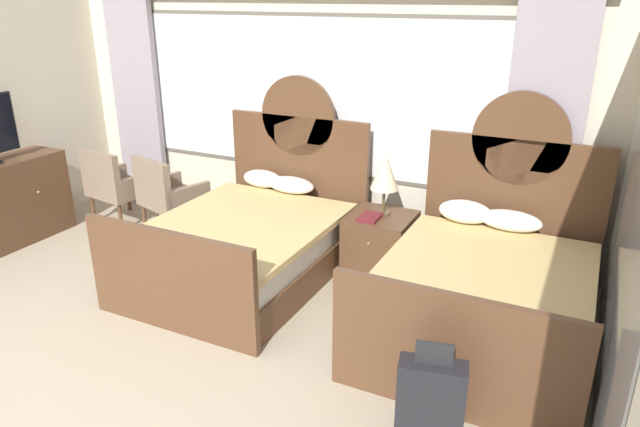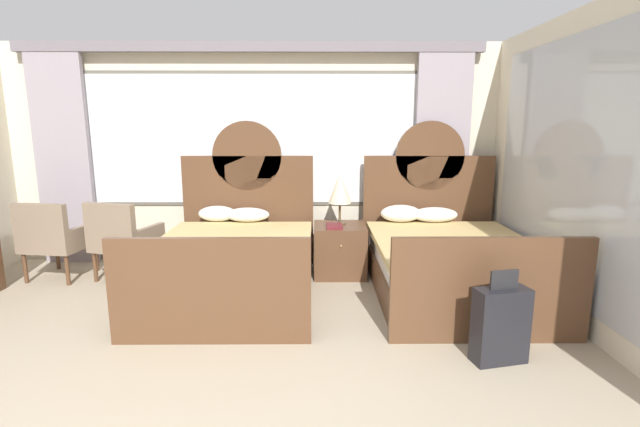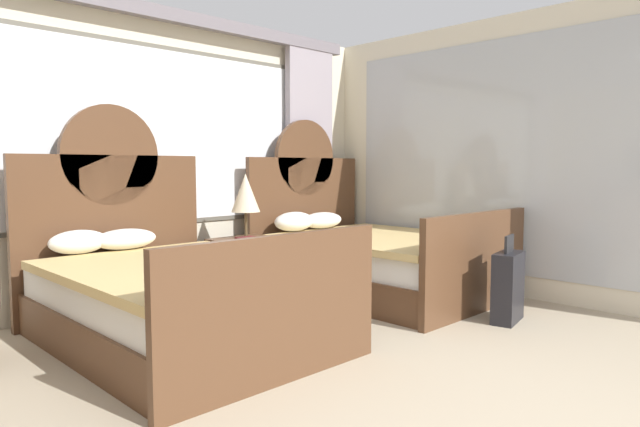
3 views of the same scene
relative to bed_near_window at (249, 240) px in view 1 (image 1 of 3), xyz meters
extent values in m
cube|color=beige|center=(0.06, 1.25, 1.00)|extent=(6.03, 0.07, 2.70)
cube|color=#646054|center=(0.06, 1.20, 1.19)|extent=(4.34, 0.02, 1.65)
cube|color=white|center=(0.06, 1.20, 1.19)|extent=(4.26, 0.02, 1.57)
cube|color=#998E99|center=(-2.27, 1.11, 0.95)|extent=(0.66, 0.08, 2.60)
cube|color=#998E99|center=(2.38, 1.11, 0.95)|extent=(0.66, 0.08, 2.60)
cube|color=#B2B7BC|center=(3.06, -0.71, 1.00)|extent=(0.01, 3.10, 2.27)
cube|color=brown|center=(0.00, -0.06, -0.20)|extent=(1.51, 2.07, 0.30)
cube|color=white|center=(0.00, -0.06, 0.07)|extent=(1.45, 1.97, 0.22)
cube|color=tan|center=(0.00, -0.14, 0.21)|extent=(1.55, 1.87, 0.06)
cube|color=brown|center=(0.00, 1.01, 0.33)|extent=(1.59, 0.06, 1.35)
cylinder|color=brown|center=(0.00, 1.01, 1.01)|extent=(0.83, 0.06, 0.83)
cube|color=brown|center=(0.00, -1.12, 0.09)|extent=(1.59, 0.06, 0.87)
ellipsoid|color=white|center=(-0.35, 0.84, 0.33)|extent=(0.45, 0.24, 0.19)
ellipsoid|color=white|center=(0.02, 0.81, 0.32)|extent=(0.52, 0.27, 0.17)
cube|color=brown|center=(2.22, -0.06, -0.20)|extent=(1.51, 2.07, 0.30)
cube|color=white|center=(2.22, -0.06, 0.07)|extent=(1.45, 1.97, 0.22)
cube|color=tan|center=(2.22, -0.14, 0.21)|extent=(1.55, 1.87, 0.06)
cube|color=brown|center=(2.22, 1.01, 0.33)|extent=(1.59, 0.06, 1.35)
cylinder|color=brown|center=(2.22, 1.01, 1.01)|extent=(0.83, 0.06, 0.83)
cube|color=brown|center=(2.22, -1.12, 0.09)|extent=(1.59, 0.06, 0.87)
ellipsoid|color=white|center=(1.84, 0.78, 0.34)|extent=(0.48, 0.29, 0.20)
ellipsoid|color=white|center=(2.25, 0.77, 0.32)|extent=(0.54, 0.27, 0.18)
cube|color=brown|center=(1.11, 0.59, -0.05)|extent=(0.59, 0.59, 0.59)
sphere|color=tan|center=(1.11, 0.28, 0.08)|extent=(0.02, 0.02, 0.02)
cylinder|color=brown|center=(1.11, 0.63, 0.25)|extent=(0.14, 0.14, 0.02)
cylinder|color=brown|center=(1.11, 0.63, 0.38)|extent=(0.03, 0.03, 0.23)
cone|color=beige|center=(1.11, 0.63, 0.67)|extent=(0.27, 0.27, 0.36)
cube|color=maroon|center=(1.04, 0.47, 0.26)|extent=(0.18, 0.26, 0.03)
sphere|color=tan|center=(-2.47, -0.29, 0.20)|extent=(0.03, 0.03, 0.03)
cube|color=#84705B|center=(-1.31, 0.51, 0.04)|extent=(0.75, 0.75, 0.10)
cube|color=#84705B|center=(-1.38, 0.26, 0.32)|extent=(0.61, 0.25, 0.46)
cube|color=#84705B|center=(-1.04, 0.44, 0.17)|extent=(0.21, 0.54, 0.16)
cube|color=#84705B|center=(-1.57, 0.59, 0.17)|extent=(0.21, 0.54, 0.16)
cylinder|color=brown|center=(-0.99, 0.69, -0.18)|extent=(0.04, 0.04, 0.34)
cylinder|color=brown|center=(-1.48, 0.83, -0.18)|extent=(0.04, 0.04, 0.34)
cylinder|color=brown|center=(-1.13, 0.20, -0.18)|extent=(0.04, 0.04, 0.34)
cylinder|color=brown|center=(-1.62, 0.34, -0.18)|extent=(0.04, 0.04, 0.34)
cube|color=#84705B|center=(-2.08, 0.51, 0.04)|extent=(0.69, 0.69, 0.10)
cube|color=#84705B|center=(-2.12, 0.25, 0.32)|extent=(0.61, 0.17, 0.46)
cube|color=#84705B|center=(-1.81, 0.47, 0.17)|extent=(0.14, 0.55, 0.16)
cube|color=#84705B|center=(-2.35, 0.55, 0.17)|extent=(0.14, 0.55, 0.16)
cylinder|color=brown|center=(-1.79, 0.73, -0.18)|extent=(0.04, 0.04, 0.34)
cylinder|color=brown|center=(-2.30, 0.80, -0.18)|extent=(0.04, 0.04, 0.34)
cylinder|color=brown|center=(-1.87, 0.23, -0.18)|extent=(0.04, 0.04, 0.34)
cylinder|color=brown|center=(-2.37, 0.30, -0.18)|extent=(0.04, 0.04, 0.34)
cube|color=black|center=(2.19, -1.43, -0.06)|extent=(0.42, 0.25, 0.56)
cube|color=#232326|center=(2.19, -1.43, 0.29)|extent=(0.22, 0.07, 0.14)
camera|label=1|loc=(2.82, -4.18, 2.20)|focal=32.29mm
camera|label=2|loc=(0.84, -4.51, 1.38)|focal=25.49mm
camera|label=3|loc=(-2.02, -3.52, 0.91)|focal=31.36mm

